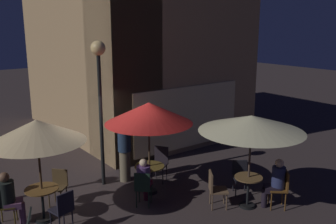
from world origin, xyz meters
The scene contains 21 objects.
ground_plane centered at (0.00, 0.00, 0.00)m, with size 60.00×60.00×0.00m, color #382E2D.
cafe_building centered at (3.09, 3.90, 4.29)m, with size 6.33×8.09×8.60m.
street_lamp_near_corner centered at (0.40, 0.59, 2.99)m, with size 0.38×0.38×3.94m.
cafe_table_0 centered at (1.14, -0.60, 0.56)m, with size 0.78×0.78×0.75m.
cafe_table_1 centered at (-1.60, -0.36, 0.57)m, with size 0.74×0.74×0.78m.
cafe_table_2 centered at (2.59, -2.70, 0.54)m, with size 0.67×0.67×0.78m.
patio_umbrella_0 centered at (1.14, -0.60, 2.16)m, with size 2.24×2.24×2.43m.
patio_umbrella_1 centered at (-1.60, -0.36, 2.11)m, with size 2.09×2.09×2.37m.
patio_umbrella_2 centered at (2.59, -2.70, 2.10)m, with size 2.47×2.47×2.29m.
cafe_chair_0 centered at (0.55, -1.18, 0.55)m, with size 0.54×0.54×0.90m.
cafe_chair_1 centered at (1.83, -0.14, 0.59)m, with size 0.57×0.57×0.98m.
cafe_chair_2 centered at (-2.38, -0.04, 0.57)m, with size 0.50×0.50×0.96m.
cafe_chair_3 centered at (-1.42, -1.12, 0.58)m, with size 0.49×0.49×0.94m.
cafe_chair_4 centered at (-1.01, 0.21, 0.53)m, with size 0.55×0.55×0.87m.
cafe_chair_5 centered at (3.19, -3.22, 0.58)m, with size 0.58×0.58×0.95m.
cafe_chair_6 centered at (3.05, -2.03, 0.51)m, with size 0.55×0.55×0.85m.
cafe_chair_7 centered at (1.93, -2.23, 0.53)m, with size 0.60×0.60×0.90m.
patron_seated_0 centered at (0.65, -1.08, 0.68)m, with size 0.51×0.51×1.20m.
patron_seated_1 centered at (-2.25, -0.09, 0.71)m, with size 0.55×0.48×1.24m.
patron_seated_2 centered at (3.08, -3.13, 0.70)m, with size 0.50×0.49×1.25m.
patron_standing_3 centered at (1.01, 0.45, 0.84)m, with size 0.38×0.38×1.68m.
Camera 1 is at (-4.00, -8.21, 4.37)m, focal length 40.02 mm.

